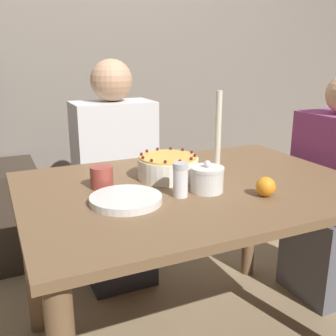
% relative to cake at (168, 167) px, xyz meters
% --- Properties ---
extents(wall_behind, '(8.00, 0.05, 2.60)m').
position_rel_cake_xyz_m(wall_behind, '(0.05, 1.29, 0.52)').
color(wall_behind, slate).
rests_on(wall_behind, ground_plane).
extents(dining_table, '(1.27, 0.91, 0.73)m').
position_rel_cake_xyz_m(dining_table, '(0.05, -0.11, -0.16)').
color(dining_table, brown).
rests_on(dining_table, ground_plane).
extents(cake, '(0.24, 0.24, 0.10)m').
position_rel_cake_xyz_m(cake, '(0.00, 0.00, 0.00)').
color(cake, white).
rests_on(cake, dining_table).
extents(sugar_bowl, '(0.12, 0.12, 0.11)m').
position_rel_cake_xyz_m(sugar_bowl, '(0.06, -0.20, 0.00)').
color(sugar_bowl, silver).
rests_on(sugar_bowl, dining_table).
extents(sugar_shaker, '(0.05, 0.05, 0.12)m').
position_rel_cake_xyz_m(sugar_shaker, '(-0.05, -0.21, 0.02)').
color(sugar_shaker, white).
rests_on(sugar_shaker, dining_table).
extents(plate_stack, '(0.24, 0.24, 0.02)m').
position_rel_cake_xyz_m(plate_stack, '(-0.24, -0.19, -0.03)').
color(plate_stack, silver).
rests_on(plate_stack, dining_table).
extents(candle, '(0.05, 0.05, 0.34)m').
position_rel_cake_xyz_m(candle, '(0.19, -0.06, 0.10)').
color(candle, tan).
rests_on(candle, dining_table).
extents(cup, '(0.08, 0.08, 0.08)m').
position_rel_cake_xyz_m(cup, '(-0.27, -0.01, -0.00)').
color(cup, '#993D33').
rests_on(cup, dining_table).
extents(orange_fruit_0, '(0.07, 0.07, 0.07)m').
position_rel_cake_xyz_m(orange_fruit_0, '(0.22, -0.33, -0.01)').
color(orange_fruit_0, orange).
rests_on(orange_fruit_0, dining_table).
extents(person_man_blue_shirt, '(0.40, 0.34, 1.18)m').
position_rel_cake_xyz_m(person_man_blue_shirt, '(-0.05, 0.54, -0.26)').
color(person_man_blue_shirt, '#2D2D38').
rests_on(person_man_blue_shirt, ground_plane).
extents(person_woman_floral, '(0.34, 0.40, 1.12)m').
position_rel_cake_xyz_m(person_woman_floral, '(0.89, -0.03, -0.30)').
color(person_woman_floral, '#595960').
rests_on(person_woman_floral, ground_plane).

